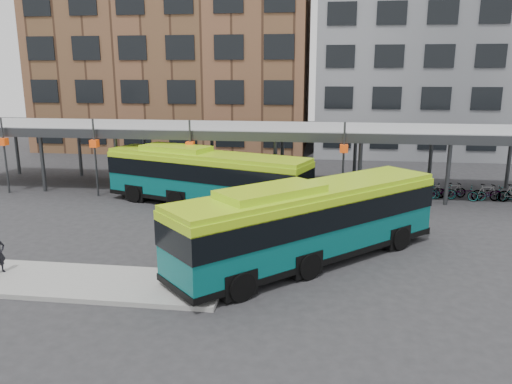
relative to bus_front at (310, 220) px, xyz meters
name	(u,v)px	position (x,y,z in m)	size (l,w,h in m)	color
ground	(202,260)	(-4.41, -0.34, -1.77)	(120.00, 120.00, 0.00)	#28282B
boarding_island	(37,279)	(-9.91, -3.34, -1.68)	(14.00, 3.00, 0.18)	gray
canopy	(247,130)	(-4.47, 12.53, 2.13)	(40.00, 6.53, 4.80)	#999B9E
building_brick	(178,36)	(-14.41, 31.66, 9.23)	(26.00, 14.00, 22.00)	brown
building_grey	(446,45)	(11.59, 31.66, 8.23)	(24.00, 14.00, 20.00)	slate
bus_front	(310,220)	(0.00, 0.00, 0.00)	(10.66, 10.50, 3.40)	#085959
bus_rear	(205,176)	(-6.23, 8.03, -0.02)	(12.40, 6.51, 3.37)	#085959
bike_rack	(473,192)	(9.44, 11.53, -1.29)	(7.47, 1.59, 1.08)	slate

